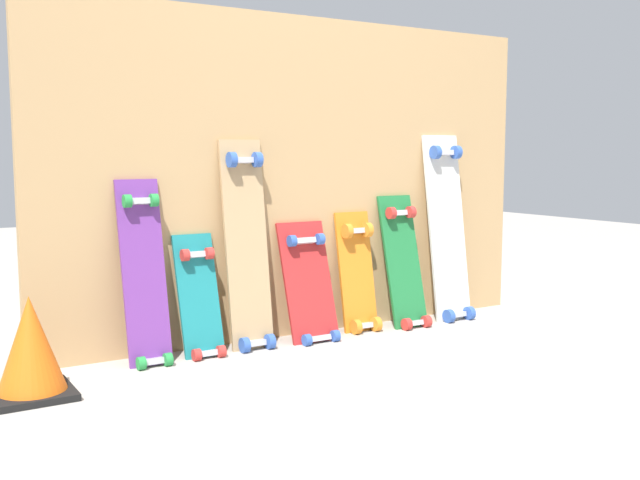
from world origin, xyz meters
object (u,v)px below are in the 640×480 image
Objects in this scene: skateboard_white at (448,234)px; skateboard_green at (404,268)px; skateboard_natural at (247,252)px; skateboard_red at (310,290)px; traffic_cone at (31,348)px; skateboard_orange at (358,278)px; skateboard_teal at (200,304)px; skateboard_purple at (145,281)px.

skateboard_green is at bearing -177.17° from skateboard_white.
skateboard_natural is 1.59× the size of skateboard_red.
skateboard_red reaches higher than traffic_cone.
skateboard_white reaches higher than skateboard_orange.
skateboard_teal is 1.04m from skateboard_green.
skateboard_red is 0.28m from skateboard_orange.
skateboard_red is 0.83m from skateboard_white.
skateboard_teal is 0.58× the size of skateboard_white.
skateboard_red is 0.96× the size of skateboard_orange.
skateboard_teal is at bearing -179.88° from skateboard_white.
skateboard_red is 0.53m from skateboard_green.
skateboard_teal is at bearing -176.65° from skateboard_natural.
skateboard_purple is 1.15× the size of skateboard_green.
skateboard_white is at bearing 0.05° from skateboard_purple.
skateboard_purple reaches higher than skateboard_green.
skateboard_green is at bearing 0.23° from skateboard_red.
skateboard_teal is 1.34m from skateboard_white.
skateboard_green reaches higher than skateboard_red.
traffic_cone is (-0.70, -0.21, -0.04)m from skateboard_teal.
skateboard_orange reaches higher than traffic_cone.
skateboard_orange is 0.63× the size of skateboard_white.
skateboard_green reaches higher than skateboard_teal.
traffic_cone is (-1.74, -0.20, -0.11)m from skateboard_green.
traffic_cone is at bearing -163.05° from skateboard_teal.
skateboard_red is 1.23m from traffic_cone.
skateboard_natural is at bearing -179.37° from skateboard_orange.
skateboard_green is at bearing -0.57° from skateboard_purple.
skateboard_natural is 1.54× the size of skateboard_orange.
skateboard_red is at bearing 9.35° from traffic_cone.
skateboard_natural is 0.97× the size of skateboard_white.
skateboard_white reaches higher than skateboard_natural.
skateboard_orange is 1.51m from traffic_cone.
skateboard_purple is 0.75m from skateboard_red.
skateboard_green is (1.27, -0.01, -0.05)m from skateboard_purple.
skateboard_natural is at bearing 174.84° from skateboard_red.
skateboard_orange reaches higher than skateboard_teal.
skateboard_orange is 0.89× the size of skateboard_green.
skateboard_natural is at bearing 13.76° from traffic_cone.
skateboard_teal is 0.73m from traffic_cone.
skateboard_white reaches higher than traffic_cone.
skateboard_teal is 0.92× the size of skateboard_orange.
skateboard_purple is at bearing 178.86° from skateboard_red.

